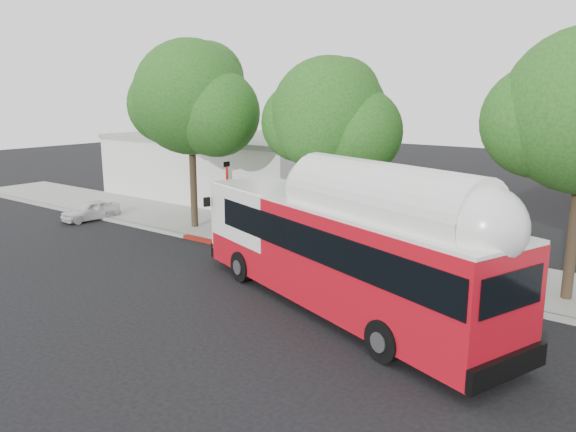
# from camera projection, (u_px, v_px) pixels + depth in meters

# --- Properties ---
(ground) EXTENTS (120.00, 120.00, 0.00)m
(ground) POSITION_uv_depth(u_px,v_px,m) (257.00, 293.00, 20.13)
(ground) COLOR black
(ground) RESTS_ON ground
(sidewalk) EXTENTS (60.00, 5.00, 0.15)m
(sidewalk) POSITION_uv_depth(u_px,v_px,m) (351.00, 252.00, 25.17)
(sidewalk) COLOR gray
(sidewalk) RESTS_ON ground
(curb_strip) EXTENTS (60.00, 0.30, 0.15)m
(curb_strip) POSITION_uv_depth(u_px,v_px,m) (318.00, 265.00, 23.15)
(curb_strip) COLOR gray
(curb_strip) RESTS_ON ground
(red_curb_segment) EXTENTS (10.00, 0.32, 0.16)m
(red_curb_segment) POSITION_uv_depth(u_px,v_px,m) (263.00, 253.00, 24.92)
(red_curb_segment) COLOR maroon
(red_curb_segment) RESTS_ON ground
(street_tree_left) EXTENTS (6.67, 5.80, 9.74)m
(street_tree_left) POSITION_uv_depth(u_px,v_px,m) (198.00, 102.00, 28.09)
(street_tree_left) COLOR #2D2116
(street_tree_left) RESTS_ON ground
(street_tree_mid) EXTENTS (5.75, 5.00, 8.62)m
(street_tree_mid) POSITION_uv_depth(u_px,v_px,m) (337.00, 120.00, 23.93)
(street_tree_mid) COLOR #2D2116
(street_tree_mid) RESTS_ON ground
(low_commercial_bldg) EXTENTS (16.20, 10.20, 4.25)m
(low_commercial_bldg) POSITION_uv_depth(u_px,v_px,m) (234.00, 165.00, 38.84)
(low_commercial_bldg) COLOR silver
(low_commercial_bldg) RESTS_ON ground
(transit_bus) EXTENTS (13.88, 6.89, 4.10)m
(transit_bus) POSITION_uv_depth(u_px,v_px,m) (339.00, 254.00, 18.22)
(transit_bus) COLOR red
(transit_bus) RESTS_ON ground
(parked_car) EXTENTS (3.39, 1.70, 1.11)m
(parked_car) POSITION_uv_depth(u_px,v_px,m) (91.00, 210.00, 31.70)
(parked_car) COLOR silver
(parked_car) RESTS_ON ground
(signal_pole) EXTENTS (0.11, 0.38, 3.97)m
(signal_pole) POSITION_uv_depth(u_px,v_px,m) (228.00, 203.00, 26.05)
(signal_pole) COLOR red
(signal_pole) RESTS_ON ground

